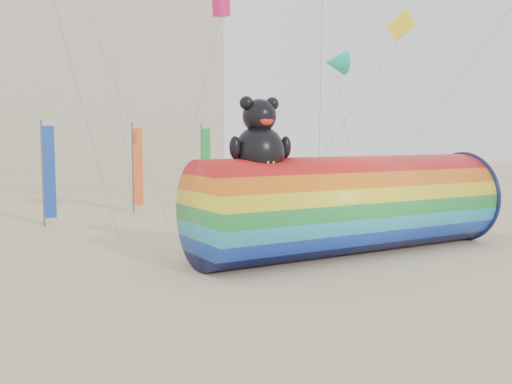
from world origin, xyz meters
TOP-DOWN VIEW (x-y plane):
  - ground at (0.00, 0.00)m, footprint 160.00×160.00m
  - windsock_assembly at (4.05, 0.60)m, footprint 12.55×3.82m
  - festival_banners at (0.54, 14.98)m, footprint 10.35×3.02m

SIDE VIEW (x-z plane):
  - ground at x=0.00m, z-range 0.00..0.00m
  - windsock_assembly at x=4.05m, z-range -0.97..4.81m
  - festival_banners at x=0.54m, z-range 0.04..5.24m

